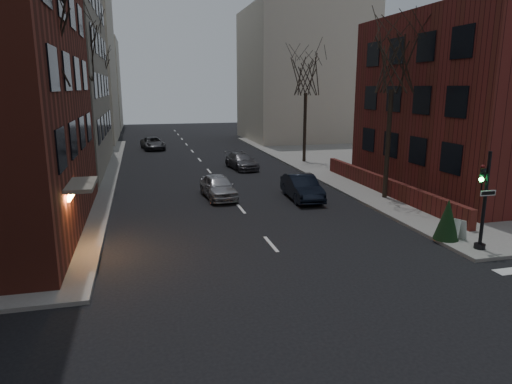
# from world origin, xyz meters

# --- Properties ---
(sidewalk_far_right) EXTENTS (44.00, 44.00, 0.15)m
(sidewalk_far_right) POSITION_xyz_m (29.00, 30.00, 0.07)
(sidewalk_far_right) COLOR gray
(sidewalk_far_right) RESTS_ON ground
(building_right_brick) EXTENTS (12.00, 14.00, 11.00)m
(building_right_brick) POSITION_xyz_m (16.50, 19.00, 5.50)
(building_right_brick) COLOR maroon
(building_right_brick) RESTS_ON ground
(low_wall_right) EXTENTS (0.35, 16.00, 1.00)m
(low_wall_right) POSITION_xyz_m (9.30, 19.00, 0.65)
(low_wall_right) COLOR maroon
(low_wall_right) RESTS_ON sidewalk_far_right
(building_distant_la) EXTENTS (14.00, 16.00, 18.00)m
(building_distant_la) POSITION_xyz_m (-15.00, 55.00, 9.00)
(building_distant_la) COLOR #B9AE9D
(building_distant_la) RESTS_ON ground
(building_distant_ra) EXTENTS (14.00, 14.00, 16.00)m
(building_distant_ra) POSITION_xyz_m (15.00, 50.00, 8.00)
(building_distant_ra) COLOR #B9AE9D
(building_distant_ra) RESTS_ON ground
(building_distant_lb) EXTENTS (10.00, 12.00, 14.00)m
(building_distant_lb) POSITION_xyz_m (-13.00, 72.00, 7.00)
(building_distant_lb) COLOR #B9AE9D
(building_distant_lb) RESTS_ON ground
(traffic_signal) EXTENTS (0.76, 0.44, 4.00)m
(traffic_signal) POSITION_xyz_m (7.94, 8.99, 1.91)
(traffic_signal) COLOR black
(traffic_signal) RESTS_ON sidewalk_far_right
(tree_left_a) EXTENTS (4.18, 4.18, 10.26)m
(tree_left_a) POSITION_xyz_m (-8.80, 14.00, 8.47)
(tree_left_a) COLOR #2D231C
(tree_left_a) RESTS_ON sidewalk_far_left
(tree_left_b) EXTENTS (4.40, 4.40, 10.80)m
(tree_left_b) POSITION_xyz_m (-8.80, 26.00, 8.91)
(tree_left_b) COLOR #2D231C
(tree_left_b) RESTS_ON sidewalk_far_left
(tree_left_c) EXTENTS (3.96, 3.96, 9.72)m
(tree_left_c) POSITION_xyz_m (-8.80, 40.00, 8.03)
(tree_left_c) COLOR #2D231C
(tree_left_c) RESTS_ON sidewalk_far_left
(tree_right_a) EXTENTS (3.96, 3.96, 9.72)m
(tree_right_a) POSITION_xyz_m (8.80, 18.00, 8.03)
(tree_right_a) COLOR #2D231C
(tree_right_a) RESTS_ON sidewalk_far_right
(tree_right_b) EXTENTS (3.74, 3.74, 9.18)m
(tree_right_b) POSITION_xyz_m (8.80, 32.00, 7.59)
(tree_right_b) COLOR #2D231C
(tree_right_b) RESTS_ON sidewalk_far_right
(streetlamp_near) EXTENTS (0.36, 0.36, 6.28)m
(streetlamp_near) POSITION_xyz_m (-8.20, 22.00, 4.24)
(streetlamp_near) COLOR black
(streetlamp_near) RESTS_ON sidewalk_far_left
(streetlamp_far) EXTENTS (0.36, 0.36, 6.28)m
(streetlamp_far) POSITION_xyz_m (-8.20, 42.00, 4.24)
(streetlamp_far) COLOR black
(streetlamp_far) RESTS_ON sidewalk_far_left
(parked_sedan) EXTENTS (1.76, 4.54, 1.47)m
(parked_sedan) POSITION_xyz_m (4.00, 19.24, 0.74)
(parked_sedan) COLOR black
(parked_sedan) RESTS_ON ground
(car_lane_silver) EXTENTS (1.99, 4.31, 1.43)m
(car_lane_silver) POSITION_xyz_m (-0.80, 20.81, 0.72)
(car_lane_silver) COLOR #97979C
(car_lane_silver) RESTS_ON ground
(car_lane_gray) EXTENTS (2.36, 4.65, 1.29)m
(car_lane_gray) POSITION_xyz_m (2.76, 30.37, 0.65)
(car_lane_gray) COLOR #47464C
(car_lane_gray) RESTS_ON ground
(car_lane_far) EXTENTS (2.76, 4.96, 1.31)m
(car_lane_far) POSITION_xyz_m (-3.94, 44.56, 0.66)
(car_lane_far) COLOR #38383D
(car_lane_far) RESTS_ON ground
(sandwich_board) EXTENTS (0.59, 0.67, 0.90)m
(sandwich_board) POSITION_xyz_m (7.83, 10.24, 0.60)
(sandwich_board) COLOR white
(sandwich_board) RESTS_ON sidewalk_far_right
(evergreen_shrub) EXTENTS (1.37, 1.37, 1.78)m
(evergreen_shrub) POSITION_xyz_m (7.41, 10.36, 1.04)
(evergreen_shrub) COLOR black
(evergreen_shrub) RESTS_ON sidewalk_far_right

